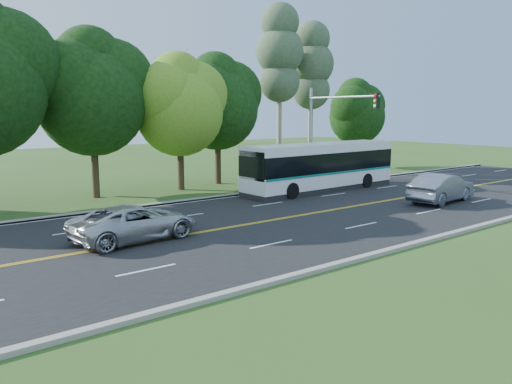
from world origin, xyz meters
TOP-DOWN VIEW (x-y plane):
  - ground at (0.00, 0.00)m, footprint 120.00×120.00m
  - road at (0.00, 0.00)m, footprint 60.00×14.00m
  - curb_north at (0.00, 7.15)m, footprint 60.00×0.30m
  - curb_south at (0.00, -7.15)m, footprint 60.00×0.30m
  - grass_verge at (0.00, 9.00)m, footprint 60.00×4.00m
  - lane_markings at (-0.09, 0.00)m, footprint 57.60×13.82m
  - tree_row at (-5.15, 12.13)m, footprint 44.70×9.10m
  - bougainvillea_hedge at (7.18, 8.15)m, footprint 9.50×2.25m
  - traffic_signal at (6.49, 5.40)m, footprint 0.42×6.10m
  - transit_bus at (5.63, 5.33)m, footprint 12.31×3.08m
  - sedan at (8.07, -2.27)m, footprint 5.29×2.30m
  - suv at (-10.07, 0.53)m, footprint 5.55×2.94m

SIDE VIEW (x-z plane):
  - ground at x=0.00m, z-range 0.00..0.00m
  - road at x=0.00m, z-range 0.00..0.02m
  - lane_markings at x=-0.09m, z-range 0.02..0.02m
  - grass_verge at x=0.00m, z-range 0.00..0.10m
  - curb_north at x=0.00m, z-range 0.00..0.15m
  - curb_south at x=0.00m, z-range 0.00..0.15m
  - bougainvillea_hedge at x=7.18m, z-range -0.03..1.47m
  - suv at x=-10.07m, z-range 0.02..1.51m
  - sedan at x=8.07m, z-range 0.02..1.71m
  - transit_bus at x=5.63m, z-range 0.00..3.20m
  - traffic_signal at x=6.49m, z-range 1.17..8.17m
  - tree_row at x=-5.15m, z-range -0.19..13.65m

